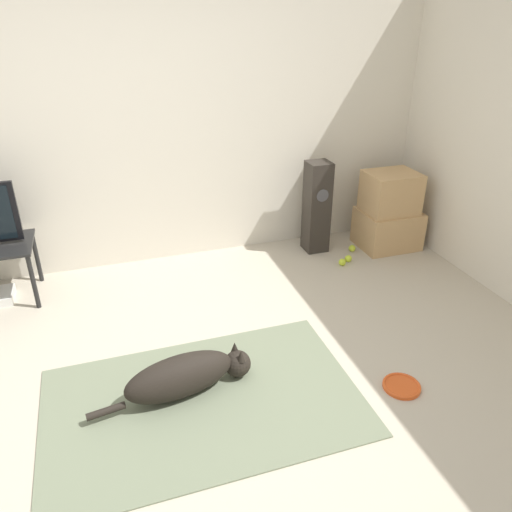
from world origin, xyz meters
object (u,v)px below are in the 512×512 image
object	(u,v)px
frisbee	(402,386)
tennis_ball_near_speaker	(342,262)
tennis_ball_loose_on_carpet	(352,248)
floor_speaker	(317,207)
tennis_ball_by_boxes	(348,259)
dog	(186,375)
cardboard_box_lower	(387,228)
cardboard_box_upper	(391,192)

from	to	relation	value
frisbee	tennis_ball_near_speaker	distance (m)	1.64
tennis_ball_loose_on_carpet	floor_speaker	bearing A→B (deg)	152.42
tennis_ball_by_boxes	tennis_ball_loose_on_carpet	distance (m)	0.23
tennis_ball_loose_on_carpet	tennis_ball_by_boxes	bearing A→B (deg)	-126.72
floor_speaker	tennis_ball_loose_on_carpet	size ratio (longest dim) A/B	13.23
dog	tennis_ball_near_speaker	bearing A→B (deg)	35.85
cardboard_box_lower	tennis_ball_by_boxes	distance (m)	0.58
cardboard_box_upper	tennis_ball_by_boxes	size ratio (longest dim) A/B	7.20
tennis_ball_near_speaker	frisbee	bearing A→B (deg)	-104.10
frisbee	floor_speaker	size ratio (longest dim) A/B	0.27
frisbee	floor_speaker	bearing A→B (deg)	81.38
tennis_ball_near_speaker	cardboard_box_lower	bearing A→B (deg)	22.23
cardboard_box_lower	tennis_ball_near_speaker	size ratio (longest dim) A/B	8.38
floor_speaker	tennis_ball_near_speaker	world-z (taller)	floor_speaker
frisbee	floor_speaker	xyz separation A→B (m)	(0.30, 1.99, 0.42)
frisbee	tennis_ball_loose_on_carpet	distance (m)	1.93
dog	cardboard_box_lower	world-z (taller)	cardboard_box_lower
floor_speaker	dog	bearing A→B (deg)	-134.47
frisbee	cardboard_box_upper	size ratio (longest dim) A/B	0.50
dog	tennis_ball_loose_on_carpet	distance (m)	2.40
cardboard_box_lower	floor_speaker	size ratio (longest dim) A/B	0.63
frisbee	tennis_ball_by_boxes	size ratio (longest dim) A/B	3.60
tennis_ball_by_boxes	tennis_ball_loose_on_carpet	size ratio (longest dim) A/B	1.00
cardboard_box_lower	tennis_ball_by_boxes	xyz separation A→B (m)	(-0.52, -0.20, -0.15)
frisbee	tennis_ball_loose_on_carpet	bearing A→B (deg)	71.12
dog	tennis_ball_near_speaker	size ratio (longest dim) A/B	15.48
cardboard_box_upper	tennis_ball_near_speaker	size ratio (longest dim) A/B	7.20
tennis_ball_loose_on_carpet	frisbee	bearing A→B (deg)	-108.88
floor_speaker	tennis_ball_by_boxes	distance (m)	0.57
frisbee	tennis_ball_by_boxes	xyz separation A→B (m)	(0.49, 1.64, 0.02)
frisbee	tennis_ball_by_boxes	distance (m)	1.71
cardboard_box_upper	floor_speaker	bearing A→B (deg)	167.17
cardboard_box_lower	tennis_ball_by_boxes	world-z (taller)	cardboard_box_lower
cardboard_box_upper	tennis_ball_loose_on_carpet	world-z (taller)	cardboard_box_upper
dog	cardboard_box_upper	distance (m)	2.73
cardboard_box_upper	floor_speaker	world-z (taller)	floor_speaker
frisbee	tennis_ball_loose_on_carpet	world-z (taller)	tennis_ball_loose_on_carpet
floor_speaker	tennis_ball_near_speaker	xyz separation A→B (m)	(0.10, -0.40, -0.40)
frisbee	tennis_ball_near_speaker	size ratio (longest dim) A/B	3.60
cardboard_box_lower	floor_speaker	bearing A→B (deg)	167.85
cardboard_box_upper	tennis_ball_near_speaker	bearing A→B (deg)	-157.52
dog	tennis_ball_near_speaker	world-z (taller)	dog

